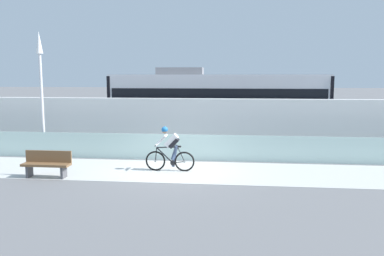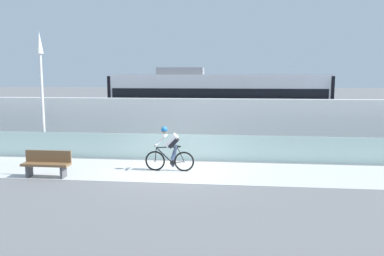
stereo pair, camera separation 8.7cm
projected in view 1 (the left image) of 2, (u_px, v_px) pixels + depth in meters
The scene contains 10 objects.
ground_plane at pixel (174, 171), 13.82m from camera, with size 200.00×200.00×0.00m, color slate.
bike_path_deck at pixel (174, 171), 13.82m from camera, with size 32.00×3.20×0.01m, color beige.
glass_parapet at pixel (181, 147), 15.57m from camera, with size 32.00×0.05×1.05m, color silver.
concrete_barrier_wall at pixel (186, 125), 17.26m from camera, with size 32.00×0.36×2.39m, color white.
tram_rail_near at pixel (192, 142), 19.86m from camera, with size 32.00×0.08×0.01m, color #595654.
tram_rail_far at pixel (195, 138), 21.28m from camera, with size 32.00×0.08×0.01m, color #595654.
tram at pixel (217, 105), 20.18m from camera, with size 11.06×2.54×3.81m.
cyclist_on_bike at pixel (170, 150), 13.73m from camera, with size 1.77×0.58×1.61m.
lamp_post_antenna at pixel (41, 78), 16.12m from camera, with size 0.28×0.28×5.20m.
bench at pixel (47, 163), 12.92m from camera, with size 1.60×0.45×0.89m.
Camera 1 is at (2.07, -13.34, 3.39)m, focal length 36.17 mm.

